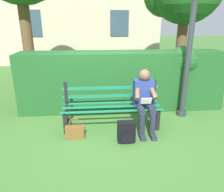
# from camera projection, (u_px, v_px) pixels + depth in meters

# --- Properties ---
(ground) EXTENTS (60.00, 60.00, 0.00)m
(ground) POSITION_uv_depth(u_px,v_px,m) (112.00, 127.00, 4.31)
(ground) COLOR #3D6B2D
(park_bench) EXTENTS (1.96, 0.51, 0.92)m
(park_bench) POSITION_uv_depth(u_px,v_px,m) (111.00, 106.00, 4.23)
(park_bench) COLOR black
(park_bench) RESTS_ON ground
(person_seated) EXTENTS (0.44, 0.73, 1.20)m
(person_seated) POSITION_uv_depth(u_px,v_px,m) (145.00, 99.00, 4.06)
(person_seated) COLOR navy
(person_seated) RESTS_ON ground
(hedge_backdrop) EXTENTS (4.83, 0.85, 1.53)m
(hedge_backdrop) POSITION_uv_depth(u_px,v_px,m) (124.00, 79.00, 5.11)
(hedge_backdrop) COLOR #1E5123
(hedge_backdrop) RESTS_ON ground
(backpack) EXTENTS (0.31, 0.24, 0.39)m
(backpack) POSITION_uv_depth(u_px,v_px,m) (126.00, 132.00, 3.74)
(backpack) COLOR black
(backpack) RESTS_ON ground
(handbag) EXTENTS (0.34, 0.13, 0.40)m
(handbag) POSITION_uv_depth(u_px,v_px,m) (75.00, 131.00, 3.87)
(handbag) COLOR brown
(handbag) RESTS_ON ground
(lamp_post) EXTENTS (0.31, 0.31, 3.26)m
(lamp_post) POSITION_uv_depth(u_px,v_px,m) (193.00, 21.00, 4.21)
(lamp_post) COLOR #2D3338
(lamp_post) RESTS_ON ground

